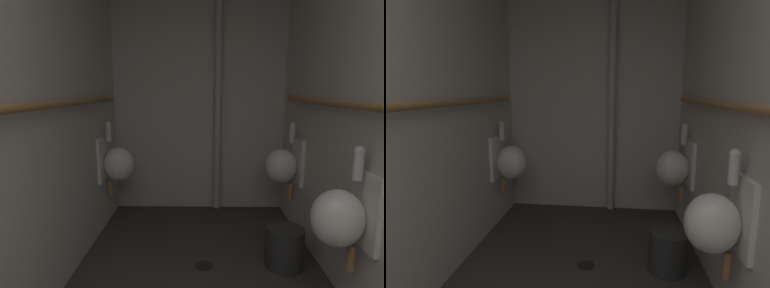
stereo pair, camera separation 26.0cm
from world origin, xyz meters
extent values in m
cube|color=beige|center=(-0.99, 1.84, 1.26)|extent=(0.06, 3.79, 2.52)
cube|color=beige|center=(0.00, 3.70, 1.26)|extent=(2.04, 0.06, 2.52)
ellipsoid|color=silver|center=(-0.79, 3.13, 0.65)|extent=(0.30, 0.26, 0.34)
cube|color=silver|center=(-0.95, 3.13, 0.70)|extent=(0.03, 0.30, 0.44)
cylinder|color=silver|center=(-0.88, 3.13, 0.96)|extent=(0.06, 0.06, 0.16)
sphere|color=silver|center=(-0.88, 3.13, 1.05)|extent=(0.06, 0.06, 0.06)
cylinder|color=#9E7042|center=(-0.89, 3.13, 0.40)|extent=(0.04, 0.04, 0.16)
ellipsoid|color=silver|center=(0.79, 1.86, 0.65)|extent=(0.30, 0.26, 0.34)
cube|color=silver|center=(0.95, 1.86, 0.70)|extent=(0.03, 0.30, 0.44)
cylinder|color=silver|center=(0.88, 1.86, 0.96)|extent=(0.06, 0.06, 0.16)
sphere|color=silver|center=(0.88, 1.86, 1.05)|extent=(0.06, 0.06, 0.06)
cylinder|color=#9E7042|center=(0.89, 1.86, 0.40)|extent=(0.04, 0.04, 0.16)
ellipsoid|color=silver|center=(0.79, 3.07, 0.65)|extent=(0.30, 0.26, 0.34)
cube|color=silver|center=(0.95, 3.07, 0.70)|extent=(0.03, 0.30, 0.44)
cylinder|color=silver|center=(0.88, 3.07, 0.96)|extent=(0.06, 0.06, 0.16)
sphere|color=silver|center=(0.88, 3.07, 1.05)|extent=(0.06, 0.06, 0.06)
cylinder|color=#9E7042|center=(0.89, 3.07, 0.40)|extent=(0.04, 0.04, 0.16)
cylinder|color=#9E7042|center=(-0.90, 1.82, 1.29)|extent=(0.05, 3.02, 0.05)
sphere|color=#9E7042|center=(-0.90, 3.33, 1.29)|extent=(0.06, 0.06, 0.06)
cylinder|color=#9E7042|center=(0.90, 1.80, 1.29)|extent=(0.05, 2.95, 0.05)
sphere|color=#9E7042|center=(0.90, 3.27, 1.29)|extent=(0.06, 0.06, 0.06)
cylinder|color=#B2B2B2|center=(0.21, 3.59, 1.26)|extent=(0.08, 0.08, 2.47)
cylinder|color=black|center=(0.04, 2.42, 0.00)|extent=(0.14, 0.14, 0.01)
cylinder|color=#2D2D2D|center=(0.67, 2.43, 0.16)|extent=(0.29, 0.29, 0.32)
camera|label=1|loc=(-0.02, 0.17, 1.39)|focal=28.87mm
camera|label=2|loc=(0.24, 0.17, 1.39)|focal=28.87mm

